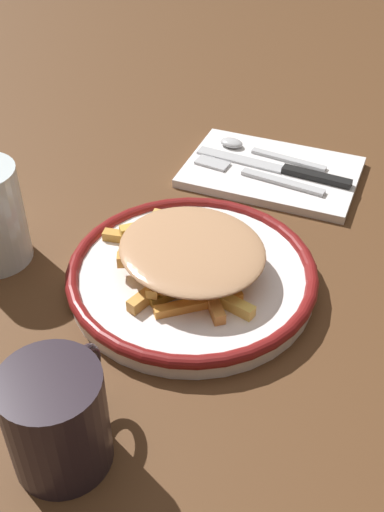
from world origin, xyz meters
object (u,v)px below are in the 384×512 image
Objects in this scene: napkin at (271,172)px; fork at (258,175)px; spoon at (253,149)px; fries_heap at (190,257)px; plate at (192,275)px; knife at (286,170)px; coffee_mug at (58,418)px.

fork reaches higher than napkin.
fries_heap is at bearing -177.90° from spoon.
plate is at bearing -177.67° from spoon.
knife is 0.06m from spoon.
plate is 0.21m from fork.
knife is at bearing -51.64° from fork.
plate is 0.24m from knife.
fries_heap is 1.01× the size of knife.
coffee_mug is at bearing 174.02° from napkin.
napkin is at bearing -5.98° from coffee_mug.
plate is 0.23m from coffee_mug.
spoon is at bearing 2.10° from fries_heap.
fries_heap is 1.40× the size of spoon.
fries_heap is 0.25m from knife.
coffee_mug is (-0.46, 0.07, 0.03)m from knife.
plate reaches higher than napkin.
fork is 1.16× the size of spoon.
fries_heap is 1.98× the size of coffee_mug.
plate is 0.24m from napkin.
fork is at bearing -3.10° from plate.
fries_heap is at bearing 169.17° from plate.
knife is 0.47m from coffee_mug.
napkin is 1.45× the size of spoon.
coffee_mug reaches higher than fries_heap.
fries_heap is 0.97× the size of napkin.
fries_heap reaches higher than knife.
knife is at bearing -10.20° from fries_heap.
plate is 0.03m from fries_heap.
fork is 0.04m from knife.
fork is (0.21, -0.01, -0.00)m from plate.
spoon is (0.28, 0.01, -0.03)m from fries_heap.
fork is 0.84× the size of knife.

